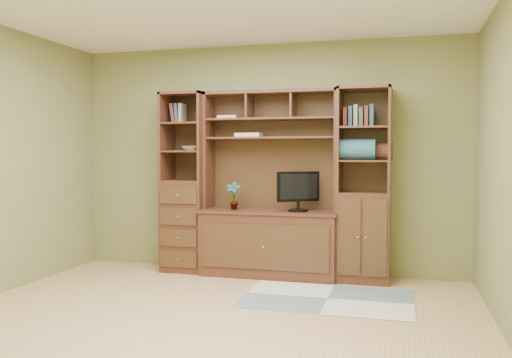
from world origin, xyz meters
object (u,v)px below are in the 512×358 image
(center_hutch, at_px, (269,184))
(left_tower, at_px, (186,182))
(monitor, at_px, (298,184))
(right_tower, at_px, (364,185))

(center_hutch, distance_m, left_tower, 1.00)
(monitor, bearing_deg, center_hutch, 139.48)
(right_tower, distance_m, monitor, 0.70)
(left_tower, bearing_deg, right_tower, 0.00)
(center_hutch, xyz_separation_m, right_tower, (1.02, 0.04, 0.00))
(center_hutch, bearing_deg, right_tower, 2.23)
(center_hutch, xyz_separation_m, left_tower, (-1.00, 0.04, 0.00))
(right_tower, relative_size, monitor, 3.45)
(left_tower, relative_size, right_tower, 1.00)
(center_hutch, height_order, right_tower, same)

